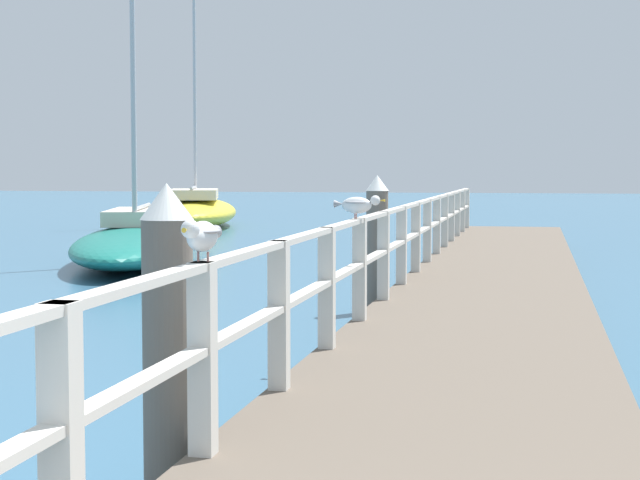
% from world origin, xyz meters
% --- Properties ---
extents(pier_deck, '(2.28, 24.89, 0.43)m').
position_xyz_m(pier_deck, '(0.00, 12.44, 0.22)').
color(pier_deck, brown).
rests_on(pier_deck, ground_plane).
extents(pier_railing, '(0.12, 23.41, 0.95)m').
position_xyz_m(pier_railing, '(-1.06, 12.44, 1.02)').
color(pier_railing, beige).
rests_on(pier_railing, pier_deck).
extents(dock_piling_near, '(0.29, 0.29, 1.76)m').
position_xyz_m(dock_piling_near, '(-1.44, 4.46, 0.89)').
color(dock_piling_near, '#6B6056').
rests_on(dock_piling_near, ground_plane).
extents(dock_piling_far, '(0.29, 0.29, 1.76)m').
position_xyz_m(dock_piling_far, '(-1.44, 12.19, 0.89)').
color(dock_piling_far, '#6B6056').
rests_on(dock_piling_far, ground_plane).
extents(seagull_foreground, '(0.18, 0.48, 0.21)m').
position_xyz_m(seagull_foreground, '(-1.06, 3.91, 1.52)').
color(seagull_foreground, white).
rests_on(seagull_foreground, pier_railing).
extents(seagull_background, '(0.48, 0.20, 0.21)m').
position_xyz_m(seagull_background, '(-1.05, 8.39, 1.52)').
color(seagull_background, white).
rests_on(seagull_background, pier_railing).
extents(boat_1, '(4.37, 8.32, 8.42)m').
position_xyz_m(boat_1, '(-7.12, 18.32, 0.42)').
color(boat_1, '#197266').
rests_on(boat_1, ground_plane).
extents(boat_4, '(4.83, 8.84, 9.23)m').
position_xyz_m(boat_4, '(-10.09, 30.67, 0.51)').
color(boat_4, gold).
rests_on(boat_4, ground_plane).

